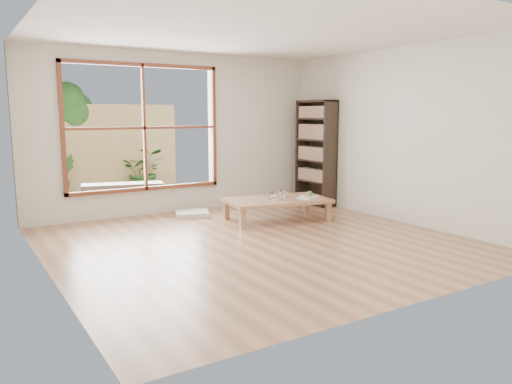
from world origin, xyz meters
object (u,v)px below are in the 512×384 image
Objects in this scene: low_table at (277,201)px; food_tray at (308,196)px; bookshelf at (316,153)px; garden_bench at (123,187)px.

low_table is 0.50m from food_tray.
bookshelf reaches higher than garden_bench.
low_table is 4.71× the size of food_tray.
low_table is 1.72m from bookshelf.
food_tray reaches higher than low_table.
food_tray is at bearing -133.19° from bookshelf.
food_tray is (0.47, -0.17, 0.06)m from low_table.
food_tray is (-0.92, -0.98, -0.57)m from bookshelf.
food_tray is at bearing -31.16° from garden_bench.
food_tray is at bearing -10.56° from low_table.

